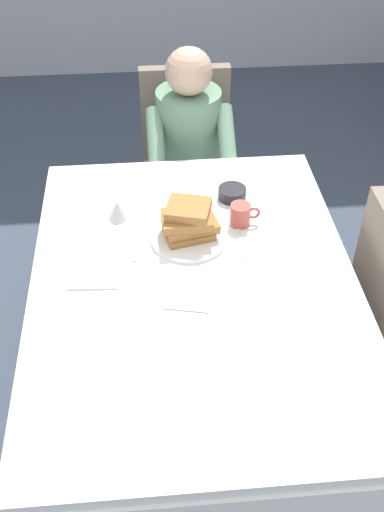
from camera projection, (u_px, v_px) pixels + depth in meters
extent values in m
plane|color=#3D4756|center=(194.00, 409.00, 2.52)|extent=(14.00, 14.00, 0.00)
cube|color=white|center=(194.00, 284.00, 2.04)|extent=(1.10, 1.50, 0.04)
cube|color=white|center=(179.00, 185.00, 2.68)|extent=(1.10, 0.01, 0.18)
cube|color=white|center=(34.00, 317.00, 2.08)|extent=(0.01, 1.50, 0.18)
cube|color=white|center=(349.00, 297.00, 2.15)|extent=(0.01, 1.50, 0.18)
cylinder|color=brown|center=(79.00, 248.00, 2.76)|extent=(0.07, 0.07, 0.70)
cylinder|color=brown|center=(281.00, 236.00, 2.82)|extent=(0.07, 0.07, 0.70)
cube|color=#7A6B5B|center=(188.00, 179.00, 3.05)|extent=(0.44, 0.44, 0.05)
cube|color=#7A6B5B|center=(185.00, 113.00, 3.02)|extent=(0.44, 0.06, 0.48)
cylinder|color=#2D2319|center=(227.00, 234.00, 3.07)|extent=(0.04, 0.04, 0.40)
cylinder|color=#2D2319|center=(156.00, 238.00, 3.05)|extent=(0.04, 0.04, 0.40)
cylinder|color=#2D2319|center=(218.00, 194.00, 3.34)|extent=(0.04, 0.04, 0.40)
cylinder|color=#2D2319|center=(153.00, 197.00, 3.32)|extent=(0.04, 0.04, 0.40)
cylinder|color=gray|center=(189.00, 137.00, 2.86)|extent=(0.30, 0.30, 0.46)
sphere|color=#D8AD8C|center=(189.00, 71.00, 2.63)|extent=(0.21, 0.21, 0.21)
cylinder|color=gray|center=(226.00, 137.00, 2.72)|extent=(0.08, 0.29, 0.23)
cylinder|color=gray|center=(156.00, 140.00, 2.70)|extent=(0.08, 0.29, 0.23)
cylinder|color=#383D51|center=(208.00, 234.00, 3.03)|extent=(0.10, 0.10, 0.45)
cylinder|color=#383D51|center=(176.00, 236.00, 3.02)|extent=(0.10, 0.10, 0.45)
cylinder|color=#2D2319|center=(351.00, 333.00, 2.57)|extent=(0.04, 0.04, 0.40)
cylinder|color=#2D2319|center=(379.00, 404.00, 2.30)|extent=(0.04, 0.04, 0.40)
cylinder|color=white|center=(188.00, 237.00, 2.19)|extent=(0.28, 0.28, 0.02)
cube|color=#A36B33|center=(190.00, 233.00, 2.17)|extent=(0.19, 0.15, 0.03)
cube|color=#A36B33|center=(191.00, 224.00, 2.17)|extent=(0.21, 0.16, 0.03)
cube|color=#A36B33|center=(187.00, 220.00, 2.14)|extent=(0.18, 0.13, 0.03)
cube|color=#A36B33|center=(190.00, 209.00, 2.13)|extent=(0.18, 0.17, 0.04)
cylinder|color=#B24C42|center=(240.00, 215.00, 2.23)|extent=(0.08, 0.08, 0.08)
torus|color=#B24C42|center=(254.00, 213.00, 2.24)|extent=(0.05, 0.01, 0.05)
cylinder|color=black|center=(232.00, 193.00, 2.37)|extent=(0.11, 0.11, 0.04)
cone|color=silver|center=(118.00, 210.00, 2.26)|extent=(0.08, 0.08, 0.07)
cube|color=silver|center=(136.00, 245.00, 2.17)|extent=(0.02, 0.18, 0.00)
cube|color=silver|center=(240.00, 239.00, 2.19)|extent=(0.02, 0.20, 0.00)
cube|color=silver|center=(186.00, 309.00, 1.93)|extent=(0.15, 0.05, 0.00)
cube|color=white|center=(93.00, 277.00, 2.04)|extent=(0.18, 0.13, 0.01)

